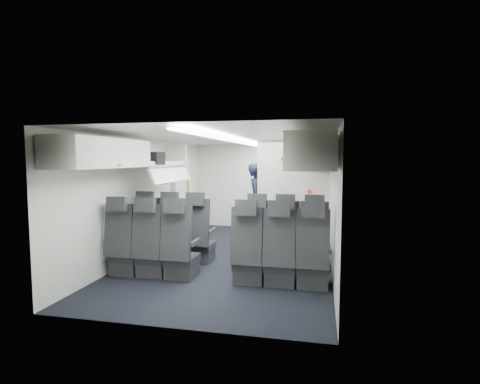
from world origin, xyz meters
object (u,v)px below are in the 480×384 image
at_px(carry_on_bag, 150,159).
at_px(flight_attendant, 257,201).
at_px(seat_row_front, 228,241).
at_px(seat_row_mid, 213,254).
at_px(boarding_door, 181,195).
at_px(galley_unit, 297,193).

bearing_deg(carry_on_bag, flight_attendant, 59.37).
relative_size(seat_row_front, seat_row_mid, 1.00).
height_order(seat_row_mid, boarding_door, boarding_door).
distance_m(seat_row_front, galley_unit, 3.43).
relative_size(galley_unit, carry_on_bag, 4.52).
bearing_deg(seat_row_front, boarding_door, 128.16).
xyz_separation_m(galley_unit, boarding_door, (-2.59, -1.17, 0.00)).
bearing_deg(boarding_door, carry_on_bag, -82.78).
bearing_deg(carry_on_bag, seat_row_front, 7.49).
bearing_deg(boarding_door, flight_attendant, -1.55).
height_order(flight_attendant, carry_on_bag, carry_on_bag).
bearing_deg(flight_attendant, boarding_door, 88.18).
bearing_deg(seat_row_front, seat_row_mid, -90.00).
relative_size(boarding_door, carry_on_bag, 4.43).
height_order(galley_unit, flight_attendant, galley_unit).
distance_m(seat_row_mid, galley_unit, 4.30).
distance_m(seat_row_mid, boarding_door, 3.45).
relative_size(seat_row_front, boarding_door, 1.79).
bearing_deg(seat_row_front, carry_on_bag, -177.88).
distance_m(seat_row_front, seat_row_mid, 0.90).
xyz_separation_m(seat_row_front, seat_row_mid, (0.00, -0.90, 0.00)).
height_order(seat_row_mid, flight_attendant, flight_attendant).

